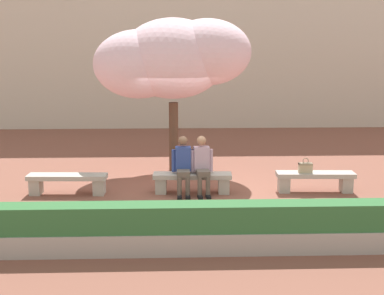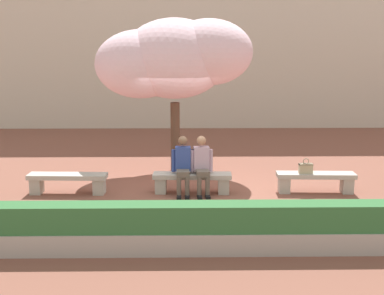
% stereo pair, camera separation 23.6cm
% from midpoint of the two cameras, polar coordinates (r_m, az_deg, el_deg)
% --- Properties ---
extents(ground_plane, '(100.00, 100.00, 0.00)m').
position_cam_midpoint_polar(ground_plane, '(12.03, 0.58, -4.86)').
color(ground_plane, brown).
extents(building_facade, '(28.00, 4.00, 8.13)m').
position_cam_midpoint_polar(building_facade, '(22.82, -0.17, 13.00)').
color(building_facade, beige).
rests_on(building_facade, ground).
extents(stone_bench_near_west, '(1.76, 0.49, 0.45)m').
position_cam_midpoint_polar(stone_bench_near_west, '(12.20, -12.58, -3.45)').
color(stone_bench_near_west, '#ADA89E').
rests_on(stone_bench_near_west, ground).
extents(stone_bench_center, '(1.76, 0.49, 0.45)m').
position_cam_midpoint_polar(stone_bench_center, '(11.95, 0.58, -3.47)').
color(stone_bench_center, '#ADA89E').
rests_on(stone_bench_center, ground).
extents(stone_bench_near_east, '(1.76, 0.49, 0.45)m').
position_cam_midpoint_polar(stone_bench_near_east, '(12.34, 13.59, -3.32)').
color(stone_bench_near_east, '#ADA89E').
rests_on(stone_bench_near_east, ground).
extents(person_seated_left, '(0.51, 0.68, 1.29)m').
position_cam_midpoint_polar(person_seated_left, '(11.80, -0.40, -1.68)').
color(person_seated_left, black).
rests_on(person_seated_left, ground).
extents(person_seated_right, '(0.51, 0.70, 1.29)m').
position_cam_midpoint_polar(person_seated_right, '(11.81, 1.62, -1.67)').
color(person_seated_right, black).
rests_on(person_seated_right, ground).
extents(handbag, '(0.30, 0.15, 0.34)m').
position_cam_midpoint_polar(handbag, '(12.20, 12.58, -2.09)').
color(handbag, tan).
rests_on(handbag, stone_bench_near_east).
extents(cherry_tree_main, '(3.98, 2.81, 3.93)m').
position_cam_midpoint_polar(cherry_tree_main, '(13.70, -1.36, 9.47)').
color(cherry_tree_main, '#513828').
rests_on(cherry_tree_main, ground).
extents(planter_hedge_foreground, '(17.37, 0.50, 0.80)m').
position_cam_midpoint_polar(planter_hedge_foreground, '(8.65, 1.20, -8.64)').
color(planter_hedge_foreground, '#ADA89E').
rests_on(planter_hedge_foreground, ground).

